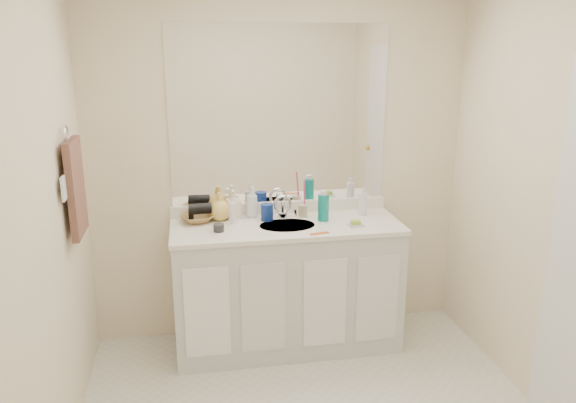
% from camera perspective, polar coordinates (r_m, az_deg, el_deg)
% --- Properties ---
extents(wall_back, '(2.60, 0.02, 2.40)m').
position_cam_1_polar(wall_back, '(3.88, -0.85, 3.43)').
color(wall_back, '#FEECC6').
rests_on(wall_back, floor).
extents(wall_front, '(2.60, 0.02, 2.40)m').
position_cam_1_polar(wall_front, '(1.55, 15.87, -17.86)').
color(wall_front, '#FEECC6').
rests_on(wall_front, floor).
extents(wall_left, '(0.02, 2.60, 2.40)m').
position_cam_1_polar(wall_left, '(2.67, -24.52, -3.97)').
color(wall_left, '#FEECC6').
rests_on(wall_left, floor).
extents(wall_right, '(0.02, 2.60, 2.40)m').
position_cam_1_polar(wall_right, '(3.22, 26.85, -1.02)').
color(wall_right, '#FEECC6').
rests_on(wall_right, floor).
extents(vanity_cabinet, '(1.50, 0.55, 0.85)m').
position_cam_1_polar(vanity_cabinet, '(3.88, -0.13, -8.71)').
color(vanity_cabinet, silver).
rests_on(vanity_cabinet, floor).
extents(countertop, '(1.52, 0.57, 0.03)m').
position_cam_1_polar(countertop, '(3.71, -0.14, -2.53)').
color(countertop, white).
rests_on(countertop, vanity_cabinet).
extents(backsplash, '(1.52, 0.03, 0.08)m').
position_cam_1_polar(backsplash, '(3.94, -0.80, -0.59)').
color(backsplash, white).
rests_on(backsplash, countertop).
extents(sink_basin, '(0.37, 0.37, 0.02)m').
position_cam_1_polar(sink_basin, '(3.69, -0.08, -2.59)').
color(sink_basin, silver).
rests_on(sink_basin, countertop).
extents(faucet, '(0.02, 0.02, 0.11)m').
position_cam_1_polar(faucet, '(3.84, -0.56, -0.80)').
color(faucet, silver).
rests_on(faucet, countertop).
extents(mirror, '(1.48, 0.01, 1.20)m').
position_cam_1_polar(mirror, '(3.82, -0.86, 8.70)').
color(mirror, white).
rests_on(mirror, wall_back).
extents(blue_mug, '(0.08, 0.08, 0.11)m').
position_cam_1_polar(blue_mug, '(3.77, -2.14, -1.09)').
color(blue_mug, navy).
rests_on(blue_mug, countertop).
extents(tan_cup, '(0.08, 0.08, 0.08)m').
position_cam_1_polar(tan_cup, '(3.86, 1.53, -0.94)').
color(tan_cup, '#C1B288').
rests_on(tan_cup, countertop).
extents(toothbrush, '(0.03, 0.04, 0.22)m').
position_cam_1_polar(toothbrush, '(3.83, 1.69, 0.61)').
color(toothbrush, '#EC3E77').
rests_on(toothbrush, tan_cup).
extents(mouthwash_bottle, '(0.08, 0.08, 0.18)m').
position_cam_1_polar(mouthwash_bottle, '(3.77, 3.61, -0.64)').
color(mouthwash_bottle, '#0A8079').
rests_on(mouthwash_bottle, countertop).
extents(clear_pump_bottle, '(0.07, 0.07, 0.16)m').
position_cam_1_polar(clear_pump_bottle, '(3.92, 7.58, -0.24)').
color(clear_pump_bottle, white).
rests_on(clear_pump_bottle, countertop).
extents(soap_dish, '(0.10, 0.09, 0.01)m').
position_cam_1_polar(soap_dish, '(3.70, 6.87, -2.37)').
color(soap_dish, silver).
rests_on(soap_dish, countertop).
extents(green_soap, '(0.07, 0.06, 0.02)m').
position_cam_1_polar(green_soap, '(3.70, 6.88, -2.10)').
color(green_soap, '#8DB92D').
rests_on(green_soap, soap_dish).
extents(orange_comb, '(0.13, 0.05, 0.01)m').
position_cam_1_polar(orange_comb, '(3.53, 3.23, -3.25)').
color(orange_comb, '#DA5617').
rests_on(orange_comb, countertop).
extents(dark_jar, '(0.09, 0.09, 0.05)m').
position_cam_1_polar(dark_jar, '(3.59, -7.05, -2.66)').
color(dark_jar, '#28282D').
rests_on(dark_jar, countertop).
extents(extra_white_bottle, '(0.05, 0.05, 0.14)m').
position_cam_1_polar(extra_white_bottle, '(3.72, -5.64, -1.18)').
color(extra_white_bottle, white).
rests_on(extra_white_bottle, countertop).
extents(soap_bottle_white, '(0.10, 0.10, 0.21)m').
position_cam_1_polar(soap_bottle_white, '(3.84, -3.68, -0.05)').
color(soap_bottle_white, white).
rests_on(soap_bottle_white, countertop).
extents(soap_bottle_cream, '(0.10, 0.10, 0.20)m').
position_cam_1_polar(soap_bottle_cream, '(3.83, -5.59, -0.26)').
color(soap_bottle_cream, '#FEEBCF').
rests_on(soap_bottle_cream, countertop).
extents(soap_bottle_yellow, '(0.18, 0.18, 0.19)m').
position_cam_1_polar(soap_bottle_yellow, '(3.80, -6.94, -0.48)').
color(soap_bottle_yellow, '#F7C960').
rests_on(soap_bottle_yellow, countertop).
extents(wicker_basket, '(0.25, 0.25, 0.05)m').
position_cam_1_polar(wicker_basket, '(3.80, -9.20, -1.68)').
color(wicker_basket, olive).
rests_on(wicker_basket, countertop).
extents(hair_dryer, '(0.15, 0.08, 0.07)m').
position_cam_1_polar(hair_dryer, '(3.78, -8.94, -0.74)').
color(hair_dryer, black).
rests_on(hair_dryer, wicker_basket).
extents(towel_ring, '(0.01, 0.11, 0.11)m').
position_cam_1_polar(towel_ring, '(3.32, -21.60, 6.29)').
color(towel_ring, silver).
rests_on(towel_ring, wall_left).
extents(hand_towel, '(0.04, 0.32, 0.55)m').
position_cam_1_polar(hand_towel, '(3.37, -20.75, 1.30)').
color(hand_towel, '#50332B').
rests_on(hand_towel, towel_ring).
extents(switch_plate, '(0.01, 0.08, 0.13)m').
position_cam_1_polar(switch_plate, '(3.18, -21.84, 1.25)').
color(switch_plate, white).
rests_on(switch_plate, wall_left).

